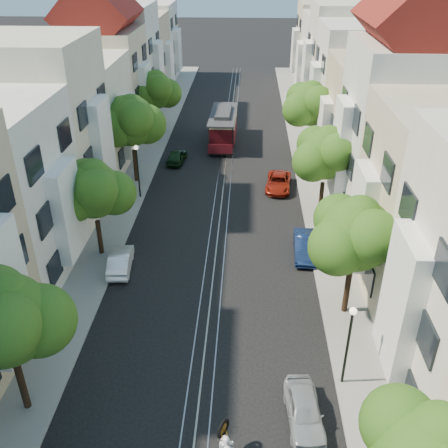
# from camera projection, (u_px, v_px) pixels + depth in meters

# --- Properties ---
(ground) EXTENTS (200.00, 200.00, 0.00)m
(ground) POSITION_uv_depth(u_px,v_px,m) (225.00, 169.00, 43.46)
(ground) COLOR black
(ground) RESTS_ON ground
(sidewalk_east) EXTENTS (2.50, 80.00, 0.12)m
(sidewalk_east) POSITION_uv_depth(u_px,v_px,m) (309.00, 170.00, 43.13)
(sidewalk_east) COLOR gray
(sidewalk_east) RESTS_ON ground
(sidewalk_west) EXTENTS (2.50, 80.00, 0.12)m
(sidewalk_west) POSITION_uv_depth(u_px,v_px,m) (143.00, 167.00, 43.73)
(sidewalk_west) COLOR gray
(sidewalk_west) RESTS_ON ground
(rail_left) EXTENTS (0.06, 80.00, 0.02)m
(rail_left) POSITION_uv_depth(u_px,v_px,m) (219.00, 169.00, 43.48)
(rail_left) COLOR gray
(rail_left) RESTS_ON ground
(rail_slot) EXTENTS (0.06, 80.00, 0.02)m
(rail_slot) POSITION_uv_depth(u_px,v_px,m) (225.00, 169.00, 43.46)
(rail_slot) COLOR gray
(rail_slot) RESTS_ON ground
(rail_right) EXTENTS (0.06, 80.00, 0.02)m
(rail_right) POSITION_uv_depth(u_px,v_px,m) (232.00, 169.00, 43.44)
(rail_right) COLOR gray
(rail_right) RESTS_ON ground
(lane_line) EXTENTS (0.08, 80.00, 0.01)m
(lane_line) POSITION_uv_depth(u_px,v_px,m) (225.00, 169.00, 43.46)
(lane_line) COLOR tan
(lane_line) RESTS_ON ground
(townhouses_east) EXTENTS (7.75, 72.00, 12.00)m
(townhouses_east) POSITION_uv_depth(u_px,v_px,m) (372.00, 113.00, 40.34)
(townhouses_east) COLOR beige
(townhouses_east) RESTS_ON ground
(townhouses_west) EXTENTS (7.75, 72.00, 11.76)m
(townhouses_west) POSITION_uv_depth(u_px,v_px,m) (83.00, 110.00, 41.38)
(townhouses_west) COLOR silver
(townhouses_west) RESTS_ON ground
(tree_e_b) EXTENTS (4.93, 4.08, 6.68)m
(tree_e_b) POSITION_uv_depth(u_px,v_px,m) (357.00, 236.00, 24.29)
(tree_e_b) COLOR black
(tree_e_b) RESTS_ON ground
(tree_e_c) EXTENTS (4.84, 3.99, 6.52)m
(tree_e_c) POSITION_uv_depth(u_px,v_px,m) (327.00, 155.00, 33.92)
(tree_e_c) COLOR black
(tree_e_c) RESTS_ON ground
(tree_e_d) EXTENTS (5.01, 4.16, 6.85)m
(tree_e_d) POSITION_uv_depth(u_px,v_px,m) (310.00, 105.00, 43.35)
(tree_e_d) COLOR black
(tree_e_d) RESTS_ON ground
(tree_w_a) EXTENTS (4.93, 4.08, 6.68)m
(tree_w_a) POSITION_uv_depth(u_px,v_px,m) (6.00, 322.00, 18.81)
(tree_w_a) COLOR black
(tree_w_a) RESTS_ON ground
(tree_w_b) EXTENTS (4.72, 3.87, 6.27)m
(tree_w_b) POSITION_uv_depth(u_px,v_px,m) (94.00, 192.00, 29.40)
(tree_w_b) COLOR black
(tree_w_b) RESTS_ON ground
(tree_w_c) EXTENTS (5.13, 4.28, 7.09)m
(tree_w_c) POSITION_uv_depth(u_px,v_px,m) (132.00, 122.00, 38.63)
(tree_w_c) COLOR black
(tree_w_c) RESTS_ON ground
(tree_w_d) EXTENTS (4.84, 3.99, 6.52)m
(tree_w_d) POSITION_uv_depth(u_px,v_px,m) (156.00, 91.00, 48.42)
(tree_w_d) COLOR black
(tree_w_d) RESTS_ON ground
(lamp_east) EXTENTS (0.32, 0.32, 4.16)m
(lamp_east) POSITION_uv_depth(u_px,v_px,m) (349.00, 335.00, 20.94)
(lamp_east) COLOR black
(lamp_east) RESTS_ON ground
(lamp_west) EXTENTS (0.32, 0.32, 4.16)m
(lamp_west) POSITION_uv_depth(u_px,v_px,m) (137.00, 164.00, 37.11)
(lamp_west) COLOR black
(lamp_west) RESTS_ON ground
(cable_car) EXTENTS (2.60, 7.89, 3.02)m
(cable_car) POSITION_uv_depth(u_px,v_px,m) (223.00, 126.00, 48.12)
(cable_car) COLOR black
(cable_car) RESTS_ON ground
(parked_car_e_near) EXTENTS (1.66, 3.60, 1.19)m
(parked_car_e_near) POSITION_uv_depth(u_px,v_px,m) (304.00, 411.00, 20.30)
(parked_car_e_near) COLOR #9DA2A8
(parked_car_e_near) RESTS_ON ground
(parked_car_e_mid) EXTENTS (1.45, 3.82, 1.24)m
(parked_car_e_mid) POSITION_uv_depth(u_px,v_px,m) (305.00, 246.00, 31.24)
(parked_car_e_mid) COLOR #0C1A3E
(parked_car_e_mid) RESTS_ON ground
(parked_car_e_far) EXTENTS (2.33, 4.27, 1.13)m
(parked_car_e_far) POSITION_uv_depth(u_px,v_px,m) (278.00, 182.00, 39.67)
(parked_car_e_far) COLOR maroon
(parked_car_e_far) RESTS_ON ground
(parked_car_w_mid) EXTENTS (1.59, 3.66, 1.17)m
(parked_car_w_mid) POSITION_uv_depth(u_px,v_px,m) (120.00, 261.00, 29.88)
(parked_car_w_mid) COLOR white
(parked_car_w_mid) RESTS_ON ground
(parked_car_w_far) EXTENTS (1.71, 3.55, 1.17)m
(parked_car_w_far) POSITION_uv_depth(u_px,v_px,m) (177.00, 156.00, 44.44)
(parked_car_w_far) COLOR black
(parked_car_w_far) RESTS_ON ground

